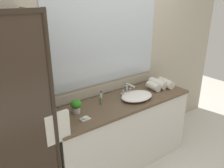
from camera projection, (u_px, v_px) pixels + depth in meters
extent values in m
plane|color=silver|center=(121.00, 162.00, 3.06)|extent=(8.00, 8.00, 0.00)
cube|color=#B2A893|center=(105.00, 62.00, 2.84)|extent=(4.40, 0.05, 2.60)
cube|color=#B2A893|center=(107.00, 88.00, 2.95)|extent=(1.80, 0.01, 0.11)
cube|color=silver|center=(106.00, 43.00, 2.73)|extent=(1.54, 0.01, 0.98)
cube|color=silver|center=(121.00, 134.00, 2.91)|extent=(1.80, 0.56, 0.87)
cube|color=brown|center=(122.00, 102.00, 2.74)|extent=(1.80, 0.58, 0.03)
cylinder|color=#2D2319|center=(56.00, 130.00, 1.97)|extent=(0.04, 0.04, 2.00)
cube|color=#382B21|center=(43.00, 117.00, 2.18)|extent=(0.01, 0.57, 1.96)
cylinder|color=#2D2319|center=(56.00, 115.00, 1.94)|extent=(0.32, 0.02, 0.02)
cube|color=silver|center=(57.00, 128.00, 1.98)|extent=(0.22, 0.04, 0.29)
ellipsoid|color=white|center=(137.00, 96.00, 2.78)|extent=(0.41, 0.30, 0.07)
cube|color=silver|center=(127.00, 93.00, 2.93)|extent=(0.17, 0.04, 0.02)
cylinder|color=silver|center=(127.00, 88.00, 2.90)|extent=(0.02, 0.02, 0.12)
cylinder|color=silver|center=(131.00, 85.00, 2.83)|extent=(0.02, 0.14, 0.02)
cylinder|color=silver|center=(123.00, 92.00, 2.88)|extent=(0.02, 0.02, 0.04)
cylinder|color=silver|center=(130.00, 90.00, 2.95)|extent=(0.02, 0.02, 0.04)
cylinder|color=beige|center=(76.00, 110.00, 2.45)|extent=(0.08, 0.08, 0.06)
ellipsoid|color=#2D801F|center=(76.00, 104.00, 2.43)|extent=(0.12, 0.12, 0.09)
cube|color=silver|center=(85.00, 119.00, 2.32)|extent=(0.10, 0.07, 0.01)
ellipsoid|color=silver|center=(85.00, 117.00, 2.32)|extent=(0.07, 0.04, 0.02)
cylinder|color=white|center=(101.00, 96.00, 2.77)|extent=(0.03, 0.03, 0.08)
cylinder|color=black|center=(101.00, 92.00, 2.75)|extent=(0.02, 0.02, 0.01)
cylinder|color=#4C7056|center=(101.00, 101.00, 2.64)|extent=(0.03, 0.03, 0.08)
cylinder|color=#B7B2A8|center=(101.00, 97.00, 2.62)|extent=(0.02, 0.02, 0.02)
cylinder|color=silver|center=(166.00, 83.00, 3.13)|extent=(0.14, 0.25, 0.11)
cylinder|color=silver|center=(158.00, 83.00, 3.10)|extent=(0.14, 0.25, 0.12)
cylinder|color=silver|center=(153.00, 86.00, 3.03)|extent=(0.11, 0.19, 0.10)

